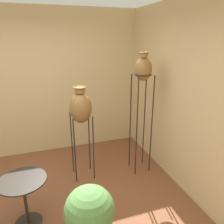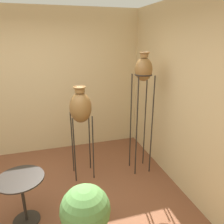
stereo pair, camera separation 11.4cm
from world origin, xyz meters
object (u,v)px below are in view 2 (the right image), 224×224
object	(u,v)px
vase_stand_tall	(143,74)
vase_stand_medium	(81,108)
side_table	(22,190)
potted_plant	(85,213)

from	to	relation	value
vase_stand_tall	vase_stand_medium	bearing A→B (deg)	173.50
vase_stand_medium	side_table	size ratio (longest dim) A/B	2.37
side_table	potted_plant	world-z (taller)	potted_plant
vase_stand_medium	potted_plant	bearing A→B (deg)	-98.17
vase_stand_tall	potted_plant	distance (m)	2.05
vase_stand_medium	potted_plant	xyz separation A→B (m)	(-0.18, -1.23, -0.81)
vase_stand_medium	side_table	bearing A→B (deg)	-137.90
vase_stand_tall	side_table	distance (m)	2.26
vase_stand_tall	potted_plant	world-z (taller)	vase_stand_tall
potted_plant	vase_stand_tall	bearing A→B (deg)	44.74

